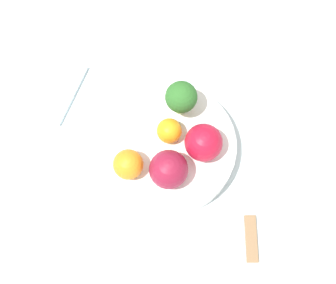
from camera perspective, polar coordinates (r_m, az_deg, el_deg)
ground_plane at (r=0.71m, az=-0.00°, el=-1.63°), size 6.00×6.00×0.00m
table_surface at (r=0.70m, az=-0.00°, el=-1.39°), size 1.20×1.20×0.02m
bowl at (r=0.67m, az=-0.00°, el=-0.72°), size 0.19×0.19×0.03m
broccoli at (r=0.64m, az=1.62°, el=5.41°), size 0.04×0.04×0.06m
apple_red at (r=0.63m, az=4.39°, el=0.24°), size 0.05×0.05×0.05m
apple_green at (r=0.62m, az=0.08°, el=-3.37°), size 0.05×0.05×0.05m
orange_front at (r=0.65m, az=0.08°, el=1.38°), size 0.04×0.04×0.04m
orange_back at (r=0.63m, az=-4.87°, el=-2.74°), size 0.04×0.04×0.04m
napkin at (r=0.76m, az=-16.61°, el=7.32°), size 0.18×0.14×0.01m
spoon at (r=0.67m, az=10.09°, el=-11.54°), size 0.02×0.07×0.01m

